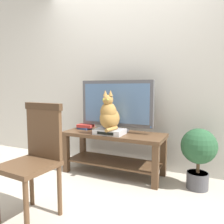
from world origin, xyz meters
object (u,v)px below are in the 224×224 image
object	(u,v)px
tv_stand	(114,145)
tv	(116,105)
media_box	(110,132)
book_stack	(85,127)
potted_plant	(199,152)
wooden_chair	(36,152)
cat	(109,115)

from	to	relation	value
tv_stand	tv	world-z (taller)	tv
tv_stand	media_box	size ratio (longest dim) A/B	3.61
book_stack	potted_plant	distance (m)	1.48
tv	potted_plant	distance (m)	1.12
media_box	tv	bearing A→B (deg)	87.59
tv_stand	potted_plant	distance (m)	1.02
tv_stand	wooden_chair	distance (m)	1.17
tv_stand	media_box	bearing A→B (deg)	-94.21
wooden_chair	potted_plant	world-z (taller)	wooden_chair
potted_plant	wooden_chair	bearing A→B (deg)	-137.45
cat	book_stack	world-z (taller)	cat
potted_plant	tv	bearing A→B (deg)	175.61
media_box	potted_plant	world-z (taller)	potted_plant
wooden_chair	tv_stand	bearing A→B (deg)	79.24
tv	book_stack	world-z (taller)	tv
media_box	tv_stand	bearing A→B (deg)	85.79
book_stack	potted_plant	world-z (taller)	potted_plant
tv_stand	cat	xyz separation A→B (m)	(-0.01, -0.12, 0.40)
cat	book_stack	xyz separation A→B (m)	(-0.45, 0.17, -0.20)
book_stack	potted_plant	size ratio (longest dim) A/B	0.33
tv_stand	media_box	world-z (taller)	media_box
tv	wooden_chair	size ratio (longest dim) A/B	1.00
wooden_chair	book_stack	size ratio (longest dim) A/B	4.45
media_box	wooden_chair	size ratio (longest dim) A/B	0.37
cat	media_box	bearing A→B (deg)	93.91
cat	wooden_chair	world-z (taller)	cat
media_box	potted_plant	distance (m)	1.04
cat	potted_plant	size ratio (longest dim) A/B	0.71
potted_plant	tv_stand	bearing A→B (deg)	179.94
tv	media_box	distance (m)	0.37
tv_stand	wooden_chair	xyz separation A→B (m)	(-0.22, -1.13, 0.18)
tv	media_box	xyz separation A→B (m)	(-0.01, -0.18, -0.32)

